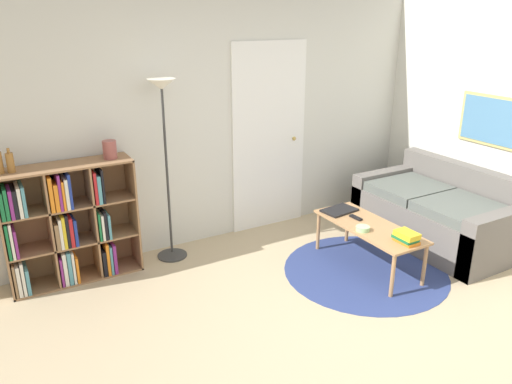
{
  "coord_description": "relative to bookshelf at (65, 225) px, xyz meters",
  "views": [
    {
      "loc": [
        -2.26,
        -2.33,
        2.35
      ],
      "look_at": [
        -0.21,
        1.24,
        0.85
      ],
      "focal_mm": 35.0,
      "sensor_mm": 36.0,
      "label": 1
    }
  ],
  "objects": [
    {
      "name": "ground_plane",
      "position": [
        1.71,
        -2.07,
        -0.54
      ],
      "size": [
        14.0,
        14.0,
        0.0
      ],
      "primitive_type": "plane",
      "color": "tan"
    },
    {
      "name": "floor_lamp",
      "position": [
        0.97,
        -0.03,
        0.85
      ],
      "size": [
        0.3,
        0.3,
        1.78
      ],
      "color": "#333333",
      "rests_on": "ground_plane"
    },
    {
      "name": "book_stack_on_table",
      "position": [
        2.56,
        -1.62,
        -0.05
      ],
      "size": [
        0.15,
        0.21,
        0.1
      ],
      "color": "orange",
      "rests_on": "coffee_table"
    },
    {
      "name": "wall_right",
      "position": [
        4.09,
        -0.95,
        0.76
      ],
      "size": [
        0.08,
        5.26,
        2.6
      ],
      "color": "silver",
      "rests_on": "ground_plane"
    },
    {
      "name": "remote",
      "position": [
        2.54,
        -0.99,
        -0.09
      ],
      "size": [
        0.05,
        0.15,
        0.02
      ],
      "color": "black",
      "rests_on": "coffee_table"
    },
    {
      "name": "bookshelf",
      "position": [
        0.0,
        0.0,
        0.0
      ],
      "size": [
        1.15,
        0.34,
        1.1
      ],
      "color": "#936B47",
      "rests_on": "ground_plane"
    },
    {
      "name": "couch",
      "position": [
        3.64,
        -1.09,
        -0.25
      ],
      "size": [
        0.95,
        1.66,
        0.79
      ],
      "color": "#66605B",
      "rests_on": "ground_plane"
    },
    {
      "name": "bottle_middle",
      "position": [
        -0.35,
        -0.01,
        0.64
      ],
      "size": [
        0.06,
        0.06,
        0.21
      ],
      "color": "olive",
      "rests_on": "bookshelf"
    },
    {
      "name": "wall_back",
      "position": [
        1.73,
        0.21,
        0.75
      ],
      "size": [
        7.71,
        0.11,
        2.6
      ],
      "color": "silver",
      "rests_on": "ground_plane"
    },
    {
      "name": "laptop",
      "position": [
        2.51,
        -0.76,
        -0.09
      ],
      "size": [
        0.37,
        0.27,
        0.02
      ],
      "color": "black",
      "rests_on": "coffee_table"
    },
    {
      "name": "rug",
      "position": [
        2.47,
        -1.25,
        -0.54
      ],
      "size": [
        1.55,
        1.55,
        0.01
      ],
      "color": "navy",
      "rests_on": "ground_plane"
    },
    {
      "name": "coffee_table",
      "position": [
        2.54,
        -1.18,
        -0.15
      ],
      "size": [
        0.47,
        1.15,
        0.44
      ],
      "color": "#AD7F51",
      "rests_on": "ground_plane"
    },
    {
      "name": "vase_on_shelf",
      "position": [
        0.46,
        -0.0,
        0.64
      ],
      "size": [
        0.12,
        0.12,
        0.16
      ],
      "color": "#934C47",
      "rests_on": "bookshelf"
    },
    {
      "name": "bowl",
      "position": [
        2.4,
        -1.24,
        -0.08
      ],
      "size": [
        0.13,
        0.13,
        0.04
      ],
      "color": "#9ED193",
      "rests_on": "coffee_table"
    }
  ]
}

